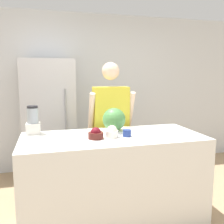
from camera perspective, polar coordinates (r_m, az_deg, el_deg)
wall_back at (r=4.32m, az=-5.90°, el=4.55°), size 8.00×0.06×2.60m
counter_island at (r=2.82m, az=0.23°, el=-14.85°), size 1.92×0.84×0.95m
refrigerator at (r=3.90m, az=-14.18°, el=-1.91°), size 0.75×0.76×1.81m
person at (r=3.33m, az=-0.29°, el=-3.54°), size 0.60×0.27×1.75m
cutting_board at (r=2.87m, az=0.84°, el=-4.32°), size 0.33×0.28×0.01m
watermelon at (r=2.82m, az=0.46°, el=-1.70°), size 0.26×0.26×0.26m
bowl_cherries at (r=2.55m, az=-3.72°, el=-5.08°), size 0.16×0.16×0.12m
bowl_cream at (r=2.60m, az=0.00°, el=-4.63°), size 0.13×0.13×0.13m
bowl_small_blue at (r=2.64m, az=3.43°, el=-4.82°), size 0.09×0.09×0.07m
blender at (r=2.86m, az=-17.62°, el=-2.08°), size 0.15×0.15×0.31m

